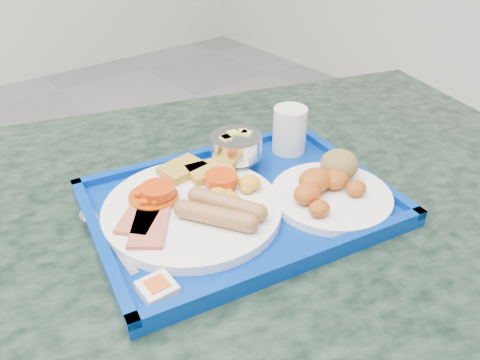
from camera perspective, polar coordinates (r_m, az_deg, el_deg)
The scene contains 9 objects.
table at distance 0.91m, azimuth -0.01°, elevation -12.28°, with size 1.45×1.18×0.78m.
tray at distance 0.74m, azimuth 0.00°, elevation -2.99°, with size 0.51×0.42×0.03m.
main_plate at distance 0.71m, azimuth -5.59°, elevation -2.89°, with size 0.27×0.27×0.04m.
bread_plate at distance 0.75m, azimuth 10.97°, elevation -0.83°, with size 0.19×0.19×0.06m.
fruit_bowl at distance 0.80m, azimuth -0.50°, elevation 4.13°, with size 0.09×0.09×0.06m.
juice_cup at distance 0.86m, azimuth 6.07°, elevation 6.27°, with size 0.06×0.06×0.08m.
spoon at distance 0.72m, azimuth -16.91°, elevation -4.87°, with size 0.05×0.16×0.01m.
knife at distance 0.68m, azimuth -15.53°, elevation -7.09°, with size 0.01×0.17×0.00m, color silver.
jam_packet at distance 0.59m, azimuth -10.03°, elevation -12.90°, with size 0.04×0.04×0.02m.
Camera 1 is at (0.39, -0.47, 1.22)m, focal length 35.00 mm.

